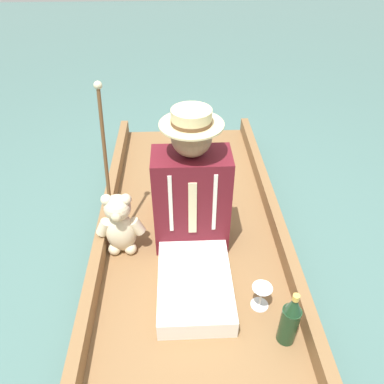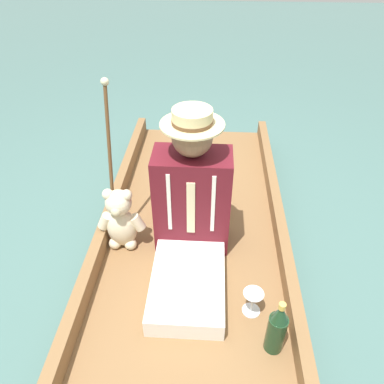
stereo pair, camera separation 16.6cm
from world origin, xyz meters
The scene contains 8 objects.
ground_plane centered at (0.00, 0.00, 0.00)m, with size 16.00×16.00×0.00m, color #476B66.
punt_boat centered at (0.00, 0.00, 0.08)m, with size 1.12×2.96×0.25m.
seat_cushion centered at (0.03, -0.37, 0.19)m, with size 0.38×0.27×0.11m.
seated_person centered at (0.00, 0.00, 0.44)m, with size 0.42×0.81×0.86m.
teddy_bear centered at (0.41, -0.04, 0.32)m, with size 0.28×0.17×0.41m.
wine_glass centered at (-0.33, 0.39, 0.24)m, with size 0.10×0.10×0.14m.
walking_cane centered at (0.46, -0.19, 0.67)m, with size 0.04×0.28×0.93m.
champagne_bottle centered at (-0.41, 0.58, 0.28)m, with size 0.09×0.09×0.32m.
Camera 1 is at (0.07, 1.53, 1.75)m, focal length 35.00 mm.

